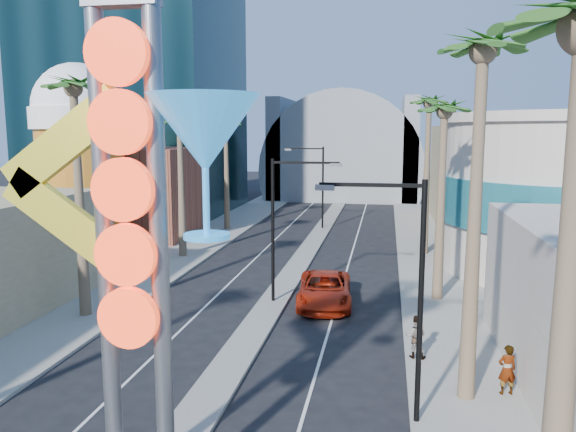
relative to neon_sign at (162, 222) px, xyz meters
The scene contains 21 objects.
sidewalk_west 34.43m from the neon_sign, 107.85° to the left, with size 5.00×100.00×0.15m, color gray.
sidewalk_east 33.97m from the neon_sign, 74.84° to the left, with size 5.00×100.00×0.15m, color gray.
median 35.79m from the neon_sign, 91.33° to the left, with size 1.60×84.00×0.15m, color gray.
brick_filler_west 39.01m from the neon_sign, 115.64° to the left, with size 10.00×10.00×8.00m, color brown.
filler_east 47.58m from the neon_sign, 71.37° to the left, with size 10.00×20.00×10.00m, color #998963.
beer_mug 32.39m from the neon_sign, 123.38° to the left, with size 7.00×7.00×14.50m.
turquoise_building 32.10m from the neon_sign, 57.56° to the left, with size 16.60×16.60×10.60m.
canopy 69.11m from the neon_sign, 90.68° to the left, with size 22.00×16.00×22.00m.
neon_sign is the anchor object (origin of this frame).
streetlight_0 17.21m from the neon_sign, 90.90° to the left, with size 3.79×0.25×8.00m.
streetlight_1 41.13m from the neon_sign, 91.90° to the left, with size 3.79×0.25×8.00m.
streetlight_2 8.15m from the neon_sign, 40.46° to the left, with size 3.45×0.25×8.00m.
palm_1 16.70m from the neon_sign, 126.98° to the left, with size 2.40×2.40×12.70m.
palm_2 28.85m from the neon_sign, 109.95° to the left, with size 2.40×2.40×11.20m.
palm_3 40.31m from the neon_sign, 104.11° to the left, with size 2.40×2.40×11.20m.
palm_5 11.50m from the neon_sign, 40.70° to the left, with size 2.40×2.40×13.20m.
palm_6 20.89m from the neon_sign, 66.74° to the left, with size 2.40×2.40×11.70m.
palm_7 32.29m from the neon_sign, 75.23° to the left, with size 2.40×2.40×12.70m.
red_pickup 18.52m from the neon_sign, 83.31° to the left, with size 2.85×6.18×1.72m, color #B3250D.
pedestrian_a 13.71m from the neon_sign, 37.96° to the left, with size 0.67×0.44×1.83m, color gray.
pedestrian_b 13.73m from the neon_sign, 57.41° to the left, with size 0.88×0.68×1.81m, color gray.
Camera 1 is at (6.05, -9.48, 9.45)m, focal length 35.00 mm.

